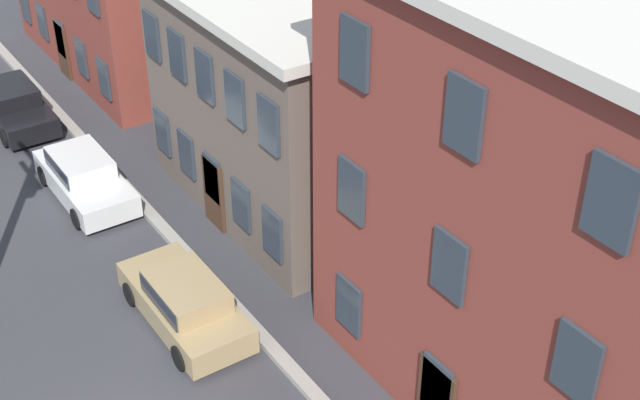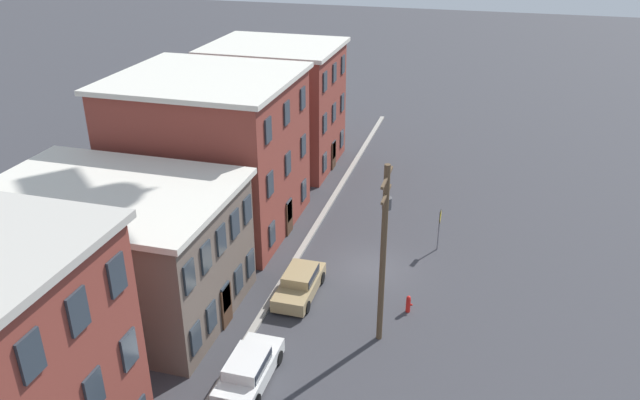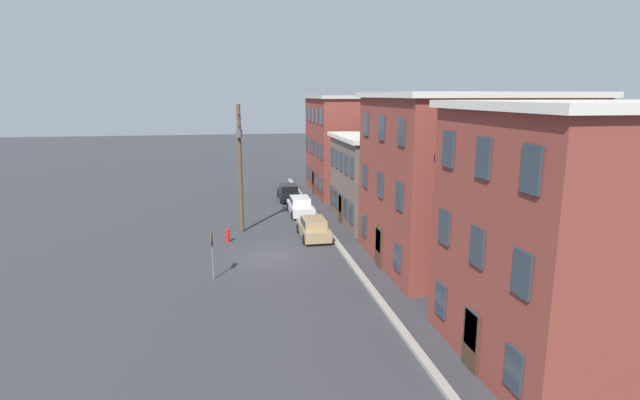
% 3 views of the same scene
% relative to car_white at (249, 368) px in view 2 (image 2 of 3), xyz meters
% --- Properties ---
extents(ground_plane, '(200.00, 200.00, 0.00)m').
position_rel_car_white_xyz_m(ground_plane, '(10.79, -3.33, -0.75)').
color(ground_plane, '#38383D').
extents(kerb_strip, '(56.00, 0.36, 0.16)m').
position_rel_car_white_xyz_m(kerb_strip, '(10.79, 1.17, -0.67)').
color(kerb_strip, '#9E998E').
rests_on(kerb_strip, ground_plane).
extents(apartment_midblock, '(8.86, 12.29, 6.79)m').
position_rel_car_white_xyz_m(apartment_midblock, '(3.65, 8.55, 2.66)').
color(apartment_midblock, '#66564C').
rests_on(apartment_midblock, ground_plane).
extents(apartment_far, '(10.15, 10.73, 9.94)m').
position_rel_car_white_xyz_m(apartment_far, '(13.69, 7.77, 4.23)').
color(apartment_far, brown).
rests_on(apartment_far, ground_plane).
extents(apartment_annex, '(8.63, 9.88, 9.59)m').
position_rel_car_white_xyz_m(apartment_annex, '(25.02, 7.35, 4.06)').
color(apartment_annex, brown).
rests_on(apartment_annex, ground_plane).
extents(car_white, '(4.40, 1.92, 1.43)m').
position_rel_car_white_xyz_m(car_white, '(0.00, 0.00, 0.00)').
color(car_white, silver).
rests_on(car_white, ground_plane).
extents(car_tan, '(4.40, 1.92, 1.43)m').
position_rel_car_white_xyz_m(car_tan, '(7.20, -0.11, 0.00)').
color(car_tan, tan).
rests_on(car_tan, ground_plane).
extents(caution_sign, '(0.98, 0.08, 2.75)m').
position_rel_car_white_xyz_m(caution_sign, '(14.08, -6.80, 1.09)').
color(caution_sign, slate).
rests_on(caution_sign, ground_plane).
extents(utility_pole, '(2.40, 0.44, 9.16)m').
position_rel_car_white_xyz_m(utility_pole, '(4.64, -4.97, 4.40)').
color(utility_pole, brown).
rests_on(utility_pole, ground_plane).
extents(fire_hydrant, '(0.24, 0.34, 0.96)m').
position_rel_car_white_xyz_m(fire_hydrant, '(7.16, -6.01, -0.27)').
color(fire_hydrant, red).
rests_on(fire_hydrant, ground_plane).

